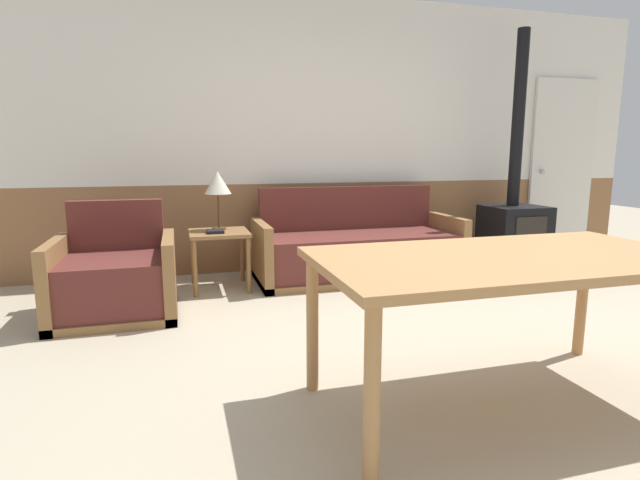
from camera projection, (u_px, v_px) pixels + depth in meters
name	position (u px, v px, depth m)	size (l,w,h in m)	color
ground_plane	(470.00, 364.00, 2.81)	(16.00, 16.00, 0.00)	#B2A58C
wall_back	(332.00, 135.00, 5.07)	(7.20, 0.06, 2.70)	#8E603D
couch	(358.00, 250.00, 4.73)	(1.92, 0.78, 0.85)	olive
armchair	(115.00, 280.00, 3.63)	(0.85, 0.79, 0.82)	olive
side_table	(219.00, 241.00, 4.31)	(0.50, 0.50, 0.51)	olive
table_lamp	(218.00, 184.00, 4.32)	(0.23, 0.23, 0.51)	#4C3823
book_stack	(215.00, 231.00, 4.21)	(0.14, 0.14, 0.03)	black
dining_table	(508.00, 269.00, 2.26)	(1.75, 0.91, 0.72)	#B27F4C
wood_stove	(515.00, 217.00, 5.14)	(0.59, 0.52, 2.38)	black
entry_door	(562.00, 168.00, 5.83)	(0.85, 0.09, 2.01)	silver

